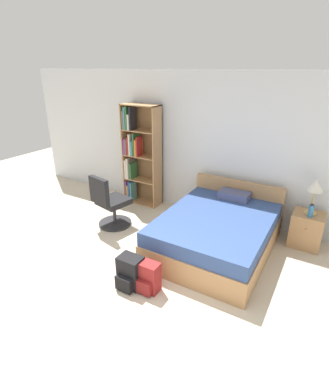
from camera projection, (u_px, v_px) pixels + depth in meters
The scene contains 10 objects.
ground_plane at pixel (107, 332), 3.22m from camera, with size 14.00×14.00×0.00m, color beige.
wall_back at pixel (222, 149), 5.28m from camera, with size 9.00×0.06×2.60m.
bookshelf at pixel (138, 154), 5.97m from camera, with size 0.75×0.34×2.00m.
bed at pixel (218, 231), 4.61m from camera, with size 1.55×2.04×0.83m.
office_chair at pixel (110, 204), 5.20m from camera, with size 0.58×0.65×0.97m.
nightstand at pixel (306, 230), 4.68m from camera, with size 0.46×0.43×0.56m.
table_lamp at pixel (316, 187), 4.42m from camera, with size 0.25×0.25×0.56m.
water_bottle at pixel (311, 211), 4.45m from camera, with size 0.08×0.08×0.21m.
backpack_red at pixel (148, 277), 3.76m from camera, with size 0.29×0.24×0.40m.
backpack_black at pixel (130, 273), 3.82m from camera, with size 0.30×0.30×0.43m.
Camera 1 is at (1.75, -1.74, 2.63)m, focal length 28.00 mm.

